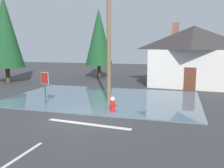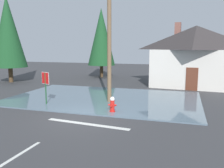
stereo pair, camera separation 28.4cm
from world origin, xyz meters
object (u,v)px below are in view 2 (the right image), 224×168
at_px(pine_tree_mid_left, 101,37).
at_px(pine_tree_tall_left, 8,32).
at_px(stop_sign_near, 45,82).
at_px(utility_pole, 109,26).
at_px(fire_hydrant, 112,105).
at_px(house, 195,55).

bearing_deg(pine_tree_mid_left, pine_tree_tall_left, -139.10).
relative_size(stop_sign_near, utility_pole, 0.22).
height_order(utility_pole, pine_tree_tall_left, utility_pole).
bearing_deg(pine_tree_mid_left, utility_pole, -68.37).
xyz_separation_m(utility_pole, pine_tree_tall_left, (-12.99, 6.00, 0.18)).
height_order(fire_hydrant, pine_tree_tall_left, pine_tree_tall_left).
bearing_deg(pine_tree_mid_left, house, -16.43).
height_order(stop_sign_near, fire_hydrant, stop_sign_near).
xyz_separation_m(fire_hydrant, pine_tree_tall_left, (-13.92, 8.40, 4.84)).
distance_m(house, pine_tree_mid_left, 11.45).
bearing_deg(pine_tree_tall_left, utility_pole, -24.81).
height_order(stop_sign_near, house, house).
bearing_deg(fire_hydrant, stop_sign_near, 173.00).
height_order(fire_hydrant, house, house).
bearing_deg(stop_sign_near, pine_tree_tall_left, 139.66).
height_order(fire_hydrant, pine_tree_mid_left, pine_tree_mid_left).
relative_size(stop_sign_near, house, 0.25).
distance_m(fire_hydrant, house, 13.21).
relative_size(fire_hydrant, house, 0.11).
xyz_separation_m(stop_sign_near, pine_tree_tall_left, (-9.21, 7.82, 3.76)).
bearing_deg(pine_tree_mid_left, fire_hydrant, -68.42).
relative_size(utility_pole, house, 1.13).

